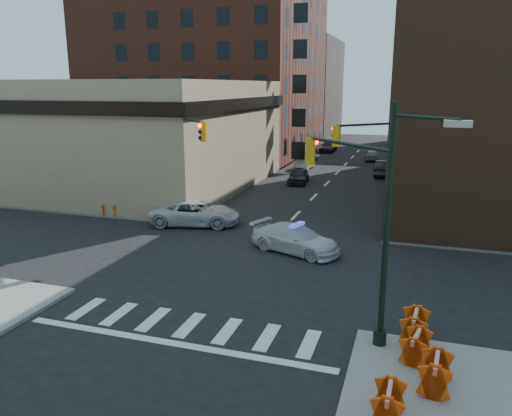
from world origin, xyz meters
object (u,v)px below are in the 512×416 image
Objects in this scene: parked_car_wnear at (298,176)px; parked_car_wfar at (305,163)px; barrel_road at (314,242)px; parked_car_enear at (384,168)px; barricade_se_a at (415,326)px; police_car at (295,239)px; pedestrian_a at (147,198)px; barrel_bank at (218,220)px; pickup at (195,213)px; pedestrian_b at (128,193)px; barricade_nw_a at (170,205)px.

parked_car_wfar is at bearing 93.14° from parked_car_wnear.
parked_car_enear is at bearing 85.31° from barrel_road.
parked_car_wfar is 2.83× the size of barricade_se_a.
police_car is 13.24m from pedestrian_a.
barricade_se_a is (11.53, -34.88, 0.03)m from parked_car_wfar.
barricade_se_a is at bearing -43.70° from barrel_bank.
parked_car_wfar is at bearing 103.43° from pedestrian_a.
pickup is 6.77m from pedestrian_b.
police_car is 3.11× the size of pedestrian_a.
parked_car_wfar is at bearing 89.29° from barrel_bank.
barrel_bank is at bearing 51.41° from barricade_se_a.
parked_car_enear is at bearing 83.54° from pedestrian_a.
pedestrian_a is (-4.74, 2.32, 0.16)m from pickup.
police_car is 6.43m from barrel_bank.
barricade_nw_a is (-4.67, -21.49, -0.00)m from parked_car_wfar.
pickup is 24.10m from parked_car_enear.
parked_car_enear is at bearing 35.99° from parked_car_wnear.
parked_car_enear is (2.90, 25.07, 0.04)m from police_car.
barricade_nw_a is at bearing 58.10° from parked_car_enear.
barricade_nw_a is (-12.96, -19.95, -0.13)m from parked_car_enear.
barricade_nw_a is (3.55, -0.50, -0.50)m from pedestrian_b.
pedestrian_a is 0.80× the size of pedestrian_b.
parked_car_wfar is 36.74m from barricade_se_a.
barricade_nw_a reaches higher than barrel_road.
police_car is at bearing -28.00° from barrel_bank.
barricade_se_a is at bearing 96.67° from parked_car_enear.
police_car is 5.37× the size of barrel_road.
parked_car_wfar is (-1.14, 7.78, -0.05)m from parked_car_wnear.
pedestrian_a is 1.16× the size of barricade_se_a.
barricade_se_a is (3.25, -33.35, -0.10)m from parked_car_enear.
pedestrian_b is (-13.60, 5.62, 0.42)m from police_car.
barrel_bank is at bearing -36.91° from barricade_nw_a.
pedestrian_b is (-6.32, 2.40, 0.35)m from pickup.
barrel_road is (-2.01, -24.56, -0.30)m from parked_car_enear.
parked_car_enear is 33.51m from barricade_se_a.
parked_car_wfar is at bearing 66.40° from barricade_nw_a.
pedestrian_a is at bearing 158.38° from barrel_bank.
pedestrian_b reaches higher than parked_car_wfar.
barricade_nw_a is at bearing 55.53° from barricade_se_a.
pedestrian_a is 1.23× the size of barricade_nw_a.
parked_car_enear is 25.51m from pedestrian_b.
parked_car_enear reaches higher than barrel_bank.
barrel_road is at bearing -20.97° from barrel_bank.
police_car is 1.28× the size of parked_car_wfar.
parked_car_wnear reaches higher than barrel_road.
parked_car_wnear is at bearing 45.29° from pedestrian_b.
parked_car_enear is 2.34× the size of pedestrian_b.
parked_car_enear is 3.59× the size of barricade_nw_a.
police_car reaches higher than parked_car_wnear.
parked_car_wfar is at bearing 31.52° from police_car.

